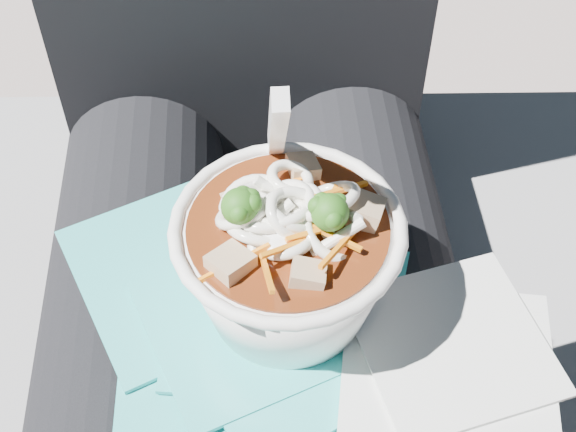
{
  "coord_description": "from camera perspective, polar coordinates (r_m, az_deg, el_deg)",
  "views": [
    {
      "loc": [
        0.0,
        -0.34,
        1.07
      ],
      "look_at": [
        0.02,
        -0.02,
        0.69
      ],
      "focal_mm": 50.0,
      "sensor_mm": 36.0,
      "label": 1
    }
  ],
  "objects": [
    {
      "name": "person_body",
      "position": [
        0.69,
        -2.65,
        -1.52
      ],
      "size": [
        0.34,
        0.94,
        0.98
      ],
      "color": "black",
      "rests_on": "ground"
    },
    {
      "name": "napkins",
      "position": [
        0.56,
        11.41,
        -10.21
      ],
      "size": [
        0.16,
        0.18,
        0.01
      ],
      "color": "silver",
      "rests_on": "plastic_bag"
    },
    {
      "name": "lap",
      "position": [
        0.66,
        -2.27,
        -9.37
      ],
      "size": [
        0.35,
        0.48,
        0.15
      ],
      "color": "black",
      "rests_on": "stone_ledge"
    },
    {
      "name": "udon_bowl",
      "position": [
        0.53,
        -0.02,
        -2.74
      ],
      "size": [
        0.18,
        0.18,
        0.2
      ],
      "color": "white",
      "rests_on": "plastic_bag"
    },
    {
      "name": "stone_ledge",
      "position": [
        0.99,
        -2.1,
        -10.58
      ],
      "size": [
        1.02,
        0.55,
        0.43
      ],
      "primitive_type": "cube",
      "rotation": [
        0.0,
        0.0,
        -0.05
      ],
      "color": "slate",
      "rests_on": "ground"
    },
    {
      "name": "plastic_bag",
      "position": [
        0.57,
        -1.63,
        -8.47
      ],
      "size": [
        0.28,
        0.31,
        0.02
      ],
      "color": "#28AAA9",
      "rests_on": "lap"
    }
  ]
}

